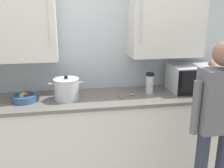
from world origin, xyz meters
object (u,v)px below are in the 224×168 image
Objects in this scene: fruit_bowl at (25,97)px; microwave_oven at (192,78)px; wooden_spoon at (126,95)px; thermos_flask at (150,83)px; person_figure at (217,118)px; stock_pot at (67,89)px.

microwave_oven is at bearing 1.50° from fruit_bowl.
fruit_bowl is at bearing -178.50° from microwave_oven.
thermos_flask is at bearing 9.54° from wooden_spoon.
fruit_bowl is (-1.82, -0.05, -0.11)m from microwave_oven.
person_figure is at bearing -51.25° from wooden_spoon.
microwave_oven is 1.83m from fruit_bowl.
microwave_oven is 1.40m from stock_pot.
wooden_spoon is 0.63m from stock_pot.
person_figure is (1.23, -0.75, -0.08)m from stock_pot.
thermos_flask is at bearing -179.71° from microwave_oven.
fruit_bowl is at bearing 179.93° from wooden_spoon.
fruit_bowl is at bearing 155.43° from person_figure.
fruit_bowl is (-0.42, 0.01, -0.07)m from stock_pot.
stock_pot is 1.54× the size of thermos_flask.
stock_pot is at bearing -177.70° from microwave_oven.
stock_pot reaches higher than wooden_spoon.
wooden_spoon is at bearing 0.66° from stock_pot.
microwave_oven is at bearing 3.63° from wooden_spoon.
microwave_oven is at bearing 2.30° from stock_pot.
fruit_bowl is (-1.05, 0.00, 0.03)m from wooden_spoon.
stock_pot is at bearing -1.16° from fruit_bowl.
microwave_oven reaches higher than thermos_flask.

